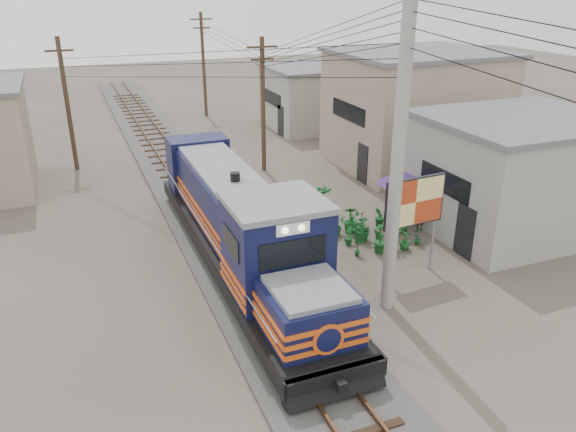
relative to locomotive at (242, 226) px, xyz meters
name	(u,v)px	position (x,y,z in m)	size (l,w,h in m)	color
ground	(279,321)	(0.00, -3.61, -1.67)	(120.00, 120.00, 0.00)	#473F35
ballast	(201,205)	(0.00, 6.39, -1.59)	(3.60, 70.00, 0.16)	#595651
track	(201,202)	(0.00, 6.39, -1.41)	(1.15, 70.00, 0.12)	#51331E
locomotive	(242,226)	(0.00, 0.00, 0.00)	(2.81, 15.27, 3.78)	black
utility_pole_main	(398,156)	(3.50, -4.11, 3.33)	(0.40, 0.40, 10.00)	#9E9B93
wooden_pole_mid	(263,103)	(4.50, 10.39, 2.01)	(1.60, 0.24, 7.00)	#4C3826
wooden_pole_far	(203,63)	(4.80, 24.39, 2.26)	(1.60, 0.24, 7.50)	#4C3826
wooden_pole_left	(67,102)	(-5.00, 14.39, 2.01)	(1.60, 0.24, 7.00)	#4C3826
power_lines	(195,38)	(-0.14, 4.88, 5.90)	(9.65, 19.00, 3.30)	black
shophouse_front	(516,174)	(11.50, -0.61, 0.69)	(7.35, 6.30, 4.70)	gray
shophouse_mid	(414,109)	(12.50, 8.39, 1.44)	(8.40, 7.35, 6.20)	gray
shophouse_back	(313,97)	(11.00, 18.39, 0.44)	(6.30, 6.30, 4.20)	gray
billboard	(415,204)	(5.28, -2.62, 1.02)	(2.36, 0.31, 3.64)	#99999E
market_umbrella	(403,178)	(7.31, 1.19, 0.47)	(2.71, 2.71, 2.43)	black
vendor	(420,214)	(7.77, 0.45, -0.93)	(0.53, 0.35, 1.47)	black
plant_nursery	(369,230)	(5.39, 0.39, -1.19)	(3.38, 3.06, 1.11)	#195A24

